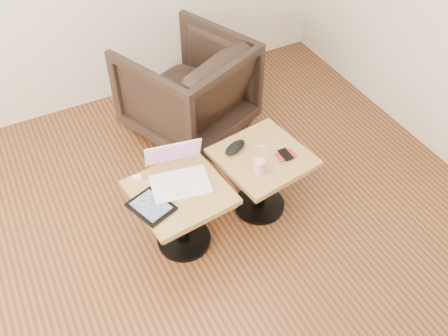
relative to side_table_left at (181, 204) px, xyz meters
name	(u,v)px	position (x,y,z in m)	size (l,w,h in m)	color
room_shell	(168,148)	(-0.23, -0.55, 0.99)	(4.52, 4.52, 2.71)	#3C2512
side_table_left	(181,204)	(0.00, 0.00, 0.00)	(0.58, 0.58, 0.47)	black
side_table_right	(262,169)	(0.57, 0.03, 0.00)	(0.59, 0.59, 0.47)	black
laptop	(178,174)	(0.03, 0.08, 0.16)	(0.38, 0.38, 0.22)	white
tablet	(151,207)	(-0.19, -0.05, 0.13)	(0.26, 0.29, 0.02)	black
charging_adapter	(137,178)	(-0.19, 0.19, 0.13)	(0.04, 0.04, 0.03)	white
glasses_case	(235,148)	(0.44, 0.15, 0.15)	(0.17, 0.07, 0.05)	black
striped_cup	(259,166)	(0.48, -0.08, 0.16)	(0.07, 0.07, 0.09)	#F04779
earbuds_tangle	(262,146)	(0.61, 0.11, 0.12)	(0.06, 0.04, 0.01)	white
phone_on_sleeve	(286,155)	(0.70, -0.03, 0.12)	(0.12, 0.11, 0.01)	#AA2442
armchair	(187,88)	(0.50, 1.02, 0.02)	(0.80, 0.83, 0.75)	black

